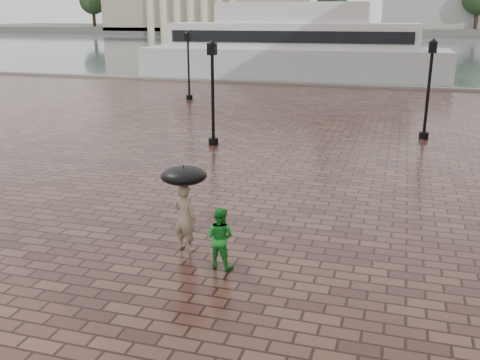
% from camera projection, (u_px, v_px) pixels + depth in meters
% --- Properties ---
extents(ground, '(300.00, 300.00, 0.00)m').
position_uv_depth(ground, '(308.00, 252.00, 13.02)').
color(ground, '#351C18').
rests_on(ground, ground).
extents(harbour_water, '(240.00, 240.00, 0.00)m').
position_uv_depth(harbour_water, '(395.00, 46.00, 97.11)').
color(harbour_water, '#485057').
rests_on(harbour_water, ground).
extents(quay_edge, '(80.00, 0.60, 0.30)m').
position_uv_depth(quay_edge, '(378.00, 88.00, 42.27)').
color(quay_edge, slate).
rests_on(quay_edge, ground).
extents(far_shore, '(300.00, 60.00, 2.00)m').
position_uv_depth(far_shore, '(401.00, 30.00, 158.97)').
color(far_shore, '#4C4C47').
rests_on(far_shore, ground).
extents(street_lamps, '(21.44, 14.44, 4.40)m').
position_uv_depth(street_lamps, '(338.00, 77.00, 28.74)').
color(street_lamps, black).
rests_on(street_lamps, ground).
extents(adult_pedestrian, '(0.70, 0.55, 1.69)m').
position_uv_depth(adult_pedestrian, '(185.00, 218.00, 12.93)').
color(adult_pedestrian, gray).
rests_on(adult_pedestrian, ground).
extents(child_pedestrian, '(0.76, 0.63, 1.44)m').
position_uv_depth(child_pedestrian, '(220.00, 238.00, 12.09)').
color(child_pedestrian, green).
rests_on(child_pedestrian, ground).
extents(ferry_near, '(27.56, 7.54, 8.97)m').
position_uv_depth(ferry_near, '(292.00, 47.00, 48.28)').
color(ferry_near, silver).
rests_on(ferry_near, ground).
extents(umbrella, '(1.10, 1.10, 1.14)m').
position_uv_depth(umbrella, '(184.00, 176.00, 12.62)').
color(umbrella, black).
rests_on(umbrella, ground).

